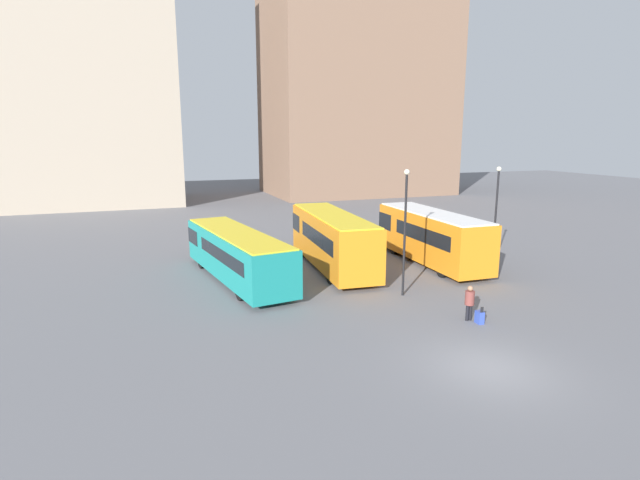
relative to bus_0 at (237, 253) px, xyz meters
name	(u,v)px	position (x,y,z in m)	size (l,w,h in m)	color
ground_plane	(489,368)	(6.21, -14.13, -1.53)	(160.00, 160.00, 0.00)	slate
building_block_left	(70,58)	(-11.20, 38.42, 15.18)	(22.58, 14.64, 33.41)	tan
building_block_right	(356,95)	(24.49, 38.42, 12.06)	(24.33, 15.86, 27.16)	#7F604C
bus_0	(237,253)	(0.00, 0.00, 0.00)	(4.24, 11.60, 2.78)	#19847F
bus_1	(332,238)	(6.08, 0.70, 0.30)	(3.47, 10.92, 3.36)	orange
bus_2	(431,235)	(12.40, -0.48, 0.27)	(2.87, 10.20, 3.31)	orange
traveler	(470,300)	(8.39, -9.97, -0.58)	(0.44, 0.44, 1.60)	black
suitcase	(480,317)	(8.62, -10.44, -1.25)	(0.28, 0.40, 0.80)	#334CB2
lamp_post_0	(405,224)	(7.42, -5.82, 2.21)	(0.28, 0.28, 6.44)	black
lamp_post_1	(496,211)	(14.95, -3.40, 2.12)	(0.28, 0.28, 6.27)	black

